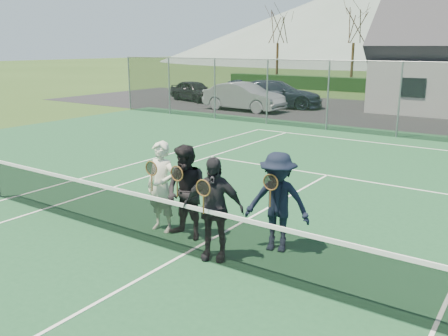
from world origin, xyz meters
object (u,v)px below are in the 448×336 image
(car_c, at_px, (276,94))
(player_c, at_px, (213,208))
(car_b, at_px, (244,97))
(tennis_net, at_px, (184,227))
(player_b, at_px, (187,193))
(car_a, at_px, (194,91))
(player_a, at_px, (162,187))
(player_d, at_px, (277,202))

(car_c, relative_size, player_c, 3.06)
(car_b, bearing_deg, player_c, -147.80)
(car_c, xyz_separation_m, tennis_net, (8.69, -19.37, -0.26))
(player_b, bearing_deg, player_c, -25.65)
(player_c, bearing_deg, car_c, 115.58)
(car_c, height_order, player_c, player_c)
(car_c, bearing_deg, player_c, -170.74)
(car_a, xyz_separation_m, player_b, (14.44, -18.69, 0.24))
(car_a, distance_m, player_c, 24.55)
(player_c, bearing_deg, player_b, 154.35)
(car_a, xyz_separation_m, tennis_net, (14.88, -19.32, -0.14))
(player_c, bearing_deg, tennis_net, -159.30)
(car_a, height_order, car_c, car_c)
(car_a, bearing_deg, player_a, -127.14)
(car_a, distance_m, player_b, 23.62)
(car_b, bearing_deg, player_b, -149.55)
(car_c, relative_size, player_b, 3.06)
(car_b, distance_m, player_a, 18.42)
(player_b, bearing_deg, player_d, 15.55)
(player_a, distance_m, player_d, 2.35)
(car_a, relative_size, player_a, 2.23)
(car_b, bearing_deg, player_d, -144.51)
(car_a, distance_m, car_c, 6.19)
(car_b, relative_size, player_d, 2.66)
(tennis_net, bearing_deg, player_d, 41.76)
(car_c, height_order, player_d, player_d)
(player_a, bearing_deg, player_d, 11.15)
(car_c, xyz_separation_m, player_b, (8.25, -18.74, 0.12))
(car_c, distance_m, player_a, 20.22)
(car_a, xyz_separation_m, player_a, (13.81, -18.68, 0.24))
(car_c, bearing_deg, player_b, -172.55)
(tennis_net, xyz_separation_m, player_c, (0.49, 0.19, 0.38))
(car_a, relative_size, player_d, 2.23)
(car_b, distance_m, car_c, 2.48)
(tennis_net, xyz_separation_m, player_b, (-0.44, 0.63, 0.38))
(car_b, distance_m, player_b, 18.73)
(player_b, distance_m, player_d, 1.74)
(player_a, xyz_separation_m, player_d, (2.31, 0.45, -0.00))
(car_b, relative_size, car_c, 0.87)
(tennis_net, xyz_separation_m, player_d, (1.23, 1.10, 0.38))
(car_b, xyz_separation_m, car_c, (0.81, 2.35, 0.01))
(player_c, bearing_deg, car_b, 120.69)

